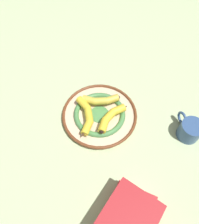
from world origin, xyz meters
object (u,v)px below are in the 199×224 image
Objects in this scene: decorative_bowl at (100,115)px; banana_a at (86,115)px; banana_b at (100,100)px; coffee_mug at (190,130)px; banana_c at (111,116)px; book_stack at (128,218)px.

banana_a reaches higher than decorative_bowl.
decorative_bowl is 1.99× the size of banana_b.
coffee_mug reaches higher than banana_b.
banana_c is at bearing 60.41° from coffee_mug.
decorative_bowl is 0.06m from banana_b.
banana_a is 1.46× the size of coffee_mug.
coffee_mug is at bearing -23.21° from banana_b.
coffee_mug reaches higher than banana_c.
banana_a is at bearing -127.84° from banana_b.
banana_b is 0.73× the size of book_stack.
decorative_bowl is 0.07m from banana_a.
coffee_mug is at bearing 119.83° from banana_c.
book_stack is at bearing 46.67° from banana_c.
book_stack is 0.42m from coffee_mug.
book_stack is at bearing -81.05° from banana_b.
banana_c is (-0.05, -0.08, 0.00)m from banana_b.
banana_b is 1.42× the size of coffee_mug.
decorative_bowl is 1.85× the size of banana_c.
book_stack is (-0.32, -0.27, 0.04)m from decorative_bowl.
book_stack is at bearing -168.75° from banana_a.
banana_a is at bearing 139.91° from decorative_bowl.
banana_b is at bearing -45.16° from banana_a.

